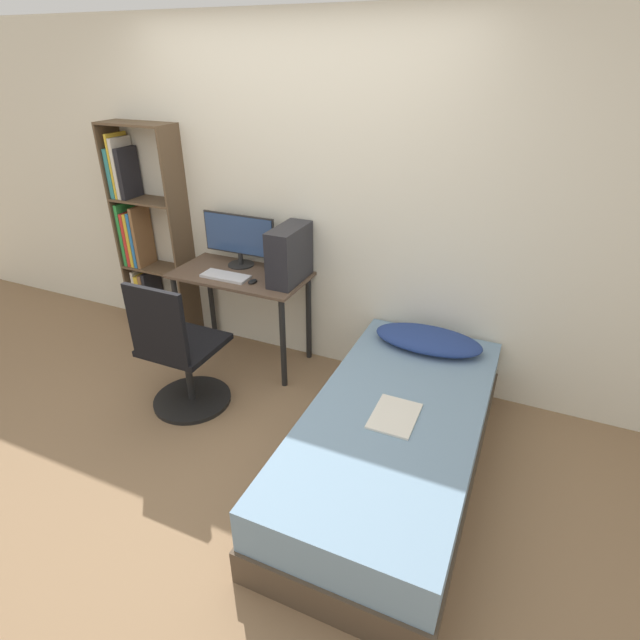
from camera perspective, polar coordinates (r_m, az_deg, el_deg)
The scene contains 12 objects.
ground_plane at distance 3.31m, azimuth -13.36°, elevation -15.29°, with size 14.00×14.00×0.00m, color #846647.
wall_back at distance 3.76m, azimuth -2.39°, elevation 13.03°, with size 8.00×0.05×2.50m.
desk at distance 3.91m, azimuth -8.95°, elevation 3.51°, with size 1.04×0.54×0.75m.
bookshelf at distance 4.57m, azimuth -19.54°, elevation 8.43°, with size 0.62×0.26×1.77m.
office_chair at distance 3.54m, azimuth -15.65°, elevation -4.49°, with size 0.55×0.55×0.99m.
bed at distance 3.04m, azimuth 8.36°, elevation -13.55°, with size 0.96×2.02×0.46m.
pillow at distance 3.47m, azimuth 12.24°, elevation -2.20°, with size 0.73×0.36×0.11m.
magazine at distance 2.83m, azimuth 8.53°, elevation -10.78°, with size 0.24×0.32×0.01m.
monitor at distance 3.94m, azimuth -9.24°, elevation 9.28°, with size 0.61×0.21×0.41m.
keyboard at distance 3.80m, azimuth -10.74°, elevation 4.94°, with size 0.37×0.15×0.02m.
pc_tower at distance 3.62m, azimuth -3.51°, elevation 7.48°, with size 0.18×0.42×0.41m.
mouse at distance 3.68m, azimuth -7.72°, elevation 4.39°, with size 0.06×0.09×0.02m.
Camera 1 is at (1.62, -1.82, 2.23)m, focal length 28.00 mm.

